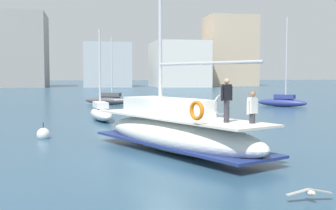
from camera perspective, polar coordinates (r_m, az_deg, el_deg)
ground_plane at (r=17.19m, az=0.87°, el=-6.72°), size 400.00×400.00×0.00m
main_sailboat at (r=18.16m, az=1.05°, el=-3.25°), size 6.27×9.71×12.06m
moored_sloop_near at (r=46.39m, az=-7.64°, el=0.73°), size 5.21×3.29×7.00m
moored_catamaran at (r=44.44m, az=14.52°, el=0.52°), size 4.33×4.16×8.60m
moored_cutter_left at (r=30.89m, az=-8.62°, el=-0.95°), size 1.87×5.34×6.30m
seagull at (r=11.84m, az=17.80°, el=-10.65°), size 1.23×0.47×0.18m
mooring_buoy at (r=22.86m, az=-15.76°, el=-3.67°), size 0.66×0.66×0.93m
waterfront_buildings at (r=110.95m, az=-9.44°, el=6.08°), size 84.22×21.32×18.24m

